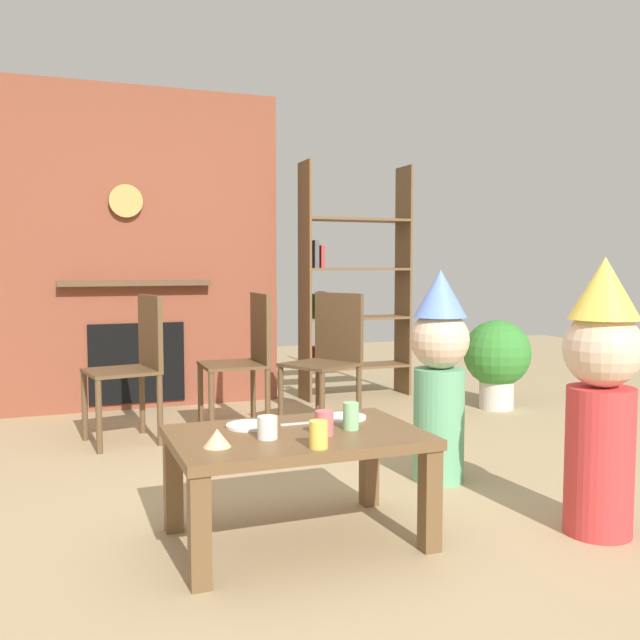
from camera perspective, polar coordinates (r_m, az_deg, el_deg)
ground_plane at (r=3.22m, az=0.05°, el=-15.15°), size 12.00×12.00×0.00m
brick_fireplace_feature at (r=5.46m, az=-15.00°, el=5.50°), size 2.20×0.28×2.40m
bookshelf at (r=5.70m, az=2.35°, el=2.48°), size 0.90×0.28×1.90m
coffee_table at (r=2.77m, az=-1.90°, el=-10.58°), size 0.97×0.64×0.43m
paper_cup_near_left at (r=2.79m, az=2.55°, el=-7.84°), size 0.06×0.06×0.11m
paper_cup_near_right at (r=2.65m, az=-4.31°, el=-8.75°), size 0.08×0.08×0.09m
paper_cup_center at (r=2.51m, az=-0.12°, el=-9.33°), size 0.07×0.07×0.10m
paper_cup_far_left at (r=2.70m, az=0.35°, el=-8.41°), size 0.07×0.07×0.09m
paper_plate_front at (r=2.85m, az=-5.78°, el=-8.57°), size 0.19×0.19×0.01m
paper_plate_rear at (r=2.99m, az=2.01°, el=-7.94°), size 0.18×0.18×0.01m
birthday_cake_slice at (r=2.56m, az=-8.40°, el=-9.50°), size 0.10×0.10×0.07m
table_fork at (r=2.89m, az=-1.83°, el=-8.44°), size 0.15×0.02×0.01m
child_with_cone_hat at (r=3.01m, az=21.99°, el=-5.26°), size 0.31×0.31×1.12m
child_in_pink at (r=3.54m, az=9.73°, el=-4.06°), size 0.29×0.29×1.06m
dining_chair_left at (r=4.42m, az=-14.81°, el=-3.08°), size 0.46×0.46×0.90m
dining_chair_middle at (r=4.57m, az=-6.00°, el=-2.72°), size 0.40×0.40×0.90m
dining_chair_right at (r=4.59m, az=0.77°, el=-2.66°), size 0.54×0.54×0.90m
potted_plant_tall at (r=5.42m, az=14.26°, el=-2.97°), size 0.50×0.50×0.67m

